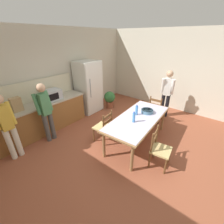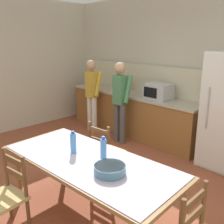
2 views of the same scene
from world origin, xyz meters
The scene contains 19 objects.
ground_plane centered at (0.00, 0.00, 0.00)m, with size 8.32×8.32×0.00m, color brown.
wall_back centered at (0.00, 2.66, 1.45)m, with size 6.52×0.12×2.90m, color beige.
wall_right centered at (3.26, 0.00, 1.45)m, with size 0.12×5.20×2.90m, color beige.
kitchen_counter centered at (-1.16, 2.23, 0.46)m, with size 3.28×0.66×0.91m.
counter_splashback centered at (-1.16, 2.54, 1.21)m, with size 3.24×0.03×0.60m, color beige.
refrigerator centered at (0.99, 2.19, 0.93)m, with size 0.82×0.73×1.87m.
microwave centered at (-0.47, 2.21, 1.06)m, with size 0.50×0.39×0.30m.
paper_bag centered at (-1.45, 2.20, 1.09)m, with size 0.24×0.16×0.36m, color tan.
dining_table centered at (0.42, -0.25, 0.69)m, with size 2.22×1.08×0.76m.
bottle_near_centre centered at (0.15, -0.26, 0.88)m, with size 0.07×0.07×0.27m.
bottle_off_centre centered at (0.52, -0.12, 0.88)m, with size 0.07×0.07×0.27m.
serving_bowl centered at (0.80, -0.29, 0.81)m, with size 0.32×0.32×0.09m.
chair_side_far_left centered at (-0.12, 0.48, 0.44)m, with size 0.46×0.44×0.91m.
chair_side_near_left centered at (-0.02, -1.04, 0.44)m, with size 0.47×0.46×0.91m.
chair_head_end centered at (1.79, -0.16, 0.44)m, with size 0.41×0.43×0.91m.
person_at_sink centered at (-1.89, 1.71, 0.90)m, with size 0.40×0.28×1.60m.
person_at_counter centered at (-1.00, 1.69, 0.91)m, with size 0.41×0.28×1.62m.
person_by_table centered at (2.34, -0.23, 0.92)m, with size 0.35×0.46×1.64m.
potted_plant centered at (1.68, 1.76, 0.39)m, with size 0.44×0.44×0.67m.
Camera 1 is at (-2.62, -1.82, 2.62)m, focal length 24.00 mm.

